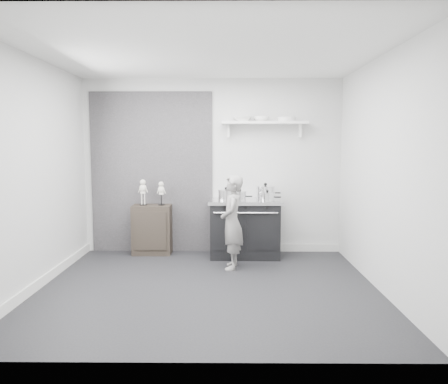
# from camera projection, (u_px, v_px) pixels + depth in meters

# --- Properties ---
(ground) EXTENTS (4.00, 4.00, 0.00)m
(ground) POSITION_uv_depth(u_px,v_px,m) (207.00, 287.00, 5.17)
(ground) COLOR black
(ground) RESTS_ON ground
(room_shell) EXTENTS (4.02, 3.62, 2.71)m
(room_shell) POSITION_uv_depth(u_px,v_px,m) (200.00, 149.00, 5.15)
(room_shell) COLOR #BCBCB9
(room_shell) RESTS_ON ground
(wall_shelf) EXTENTS (1.30, 0.26, 0.24)m
(wall_shelf) POSITION_uv_depth(u_px,v_px,m) (265.00, 123.00, 6.62)
(wall_shelf) COLOR white
(wall_shelf) RESTS_ON room_shell
(stove) EXTENTS (1.08, 0.68, 0.87)m
(stove) POSITION_uv_depth(u_px,v_px,m) (245.00, 228.00, 6.59)
(stove) COLOR black
(stove) RESTS_ON ground
(side_cabinet) EXTENTS (0.59, 0.34, 0.76)m
(side_cabinet) POSITION_uv_depth(u_px,v_px,m) (152.00, 229.00, 6.74)
(side_cabinet) COLOR black
(side_cabinet) RESTS_ON ground
(child) EXTENTS (0.33, 0.48, 1.28)m
(child) POSITION_uv_depth(u_px,v_px,m) (232.00, 222.00, 5.92)
(child) COLOR gray
(child) RESTS_ON ground
(pot_front_left) EXTENTS (0.31, 0.23, 0.20)m
(pot_front_left) POSITION_uv_depth(u_px,v_px,m) (226.00, 195.00, 6.42)
(pot_front_left) COLOR silver
(pot_front_left) RESTS_ON stove
(pot_back_right) EXTENTS (0.37, 0.29, 0.24)m
(pot_back_right) POSITION_uv_depth(u_px,v_px,m) (265.00, 192.00, 6.62)
(pot_back_right) COLOR silver
(pot_back_right) RESTS_ON stove
(pot_front_right) EXTENTS (0.31, 0.22, 0.16)m
(pot_front_right) POSITION_uv_depth(u_px,v_px,m) (267.00, 197.00, 6.37)
(pot_front_right) COLOR silver
(pot_front_right) RESTS_ON stove
(pot_front_center) EXTENTS (0.27, 0.18, 0.17)m
(pot_front_center) POSITION_uv_depth(u_px,v_px,m) (240.00, 196.00, 6.40)
(pot_front_center) COLOR silver
(pot_front_center) RESTS_ON stove
(skeleton_full) EXTENTS (0.13, 0.08, 0.46)m
(skeleton_full) POSITION_uv_depth(u_px,v_px,m) (143.00, 190.00, 6.68)
(skeleton_full) COLOR beige
(skeleton_full) RESTS_ON side_cabinet
(skeleton_torso) EXTENTS (0.12, 0.08, 0.42)m
(skeleton_torso) POSITION_uv_depth(u_px,v_px,m) (161.00, 192.00, 6.68)
(skeleton_torso) COLOR beige
(skeleton_torso) RESTS_ON side_cabinet
(bowl_large) EXTENTS (0.28, 0.28, 0.07)m
(bowl_large) POSITION_uv_depth(u_px,v_px,m) (243.00, 119.00, 6.61)
(bowl_large) COLOR white
(bowl_large) RESTS_ON wall_shelf
(bowl_small) EXTENTS (0.23, 0.23, 0.07)m
(bowl_small) POSITION_uv_depth(u_px,v_px,m) (261.00, 119.00, 6.60)
(bowl_small) COLOR white
(bowl_small) RESTS_ON wall_shelf
(plate_stack) EXTENTS (0.27, 0.27, 0.06)m
(plate_stack) POSITION_uv_depth(u_px,v_px,m) (287.00, 119.00, 6.60)
(plate_stack) COLOR silver
(plate_stack) RESTS_ON wall_shelf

